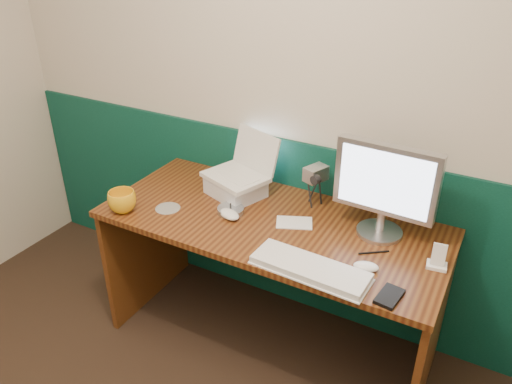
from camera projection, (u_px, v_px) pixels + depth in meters
The scene contains 18 objects.
back_wall at pixel (291, 91), 2.39m from camera, with size 3.50×0.04×2.50m, color beige.
wainscot at pixel (285, 224), 2.74m from camera, with size 3.48×0.02×1.00m, color #073127.
desk at pixel (270, 284), 2.48m from camera, with size 1.60×0.70×0.75m, color #3C1A0A.
laptop_riser at pixel (236, 187), 2.50m from camera, with size 0.25×0.22×0.09m, color silver.
laptop at pixel (235, 157), 2.42m from camera, with size 0.29×0.23×0.25m, color silver, non-canonical shape.
monitor at pixel (385, 190), 2.10m from camera, with size 0.44×0.12×0.44m, color #B3B2B7, non-canonical shape.
keyboard at pixel (310, 269), 1.96m from camera, with size 0.47×0.16×0.03m, color white.
mouse_right at pixel (366, 267), 1.97m from camera, with size 0.10×0.06×0.03m, color white.
mouse_left at pixel (229, 214), 2.31m from camera, with size 0.11×0.07×0.04m, color silver.
mug at pixel (122, 201), 2.35m from camera, with size 0.13×0.13×0.10m, color gold.
camcorder at pixel (315, 186), 2.39m from camera, with size 0.09×0.13×0.20m, color #BCBDC2, non-canonical shape.
cd_spindle at pixel (231, 210), 2.36m from camera, with size 0.13×0.13×0.03m, color #AFB6BF.
cd_loose_a at pixel (168, 208), 2.40m from camera, with size 0.12×0.12×0.00m, color silver.
pen at pixel (374, 252), 2.07m from camera, with size 0.01×0.01×0.13m, color black.
papers at pixel (294, 223), 2.28m from camera, with size 0.16×0.11×0.00m, color white.
dock at pixel (437, 266), 1.99m from camera, with size 0.08×0.06×0.01m, color white.
music_player at pixel (439, 255), 1.96m from camera, with size 0.05×0.01×0.09m, color white.
pda at pixel (389, 296), 1.82m from camera, with size 0.07×0.13×0.01m, color black.
Camera 1 is at (0.97, -0.37, 1.97)m, focal length 35.00 mm.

